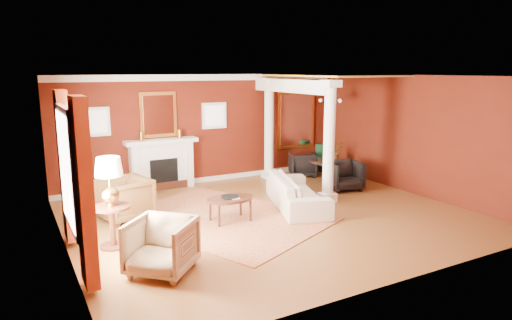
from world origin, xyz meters
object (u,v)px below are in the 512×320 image
armchair_stripe (161,244)px  sofa (297,187)px  coffee_table (230,200)px  armchair_leopard (124,197)px  dining_table (332,166)px  side_table (110,187)px

armchair_stripe → sofa: bearing=70.6°
sofa → coffee_table: bearing=114.5°
armchair_leopard → sofa: bearing=61.6°
dining_table → armchair_stripe: bearing=114.2°
side_table → dining_table: size_ratio=1.11×
armchair_leopard → armchair_stripe: bearing=-15.0°
armchair_leopard → side_table: 1.60m
armchair_stripe → side_table: size_ratio=0.58×
armchair_leopard → armchair_stripe: (-0.09, -2.78, -0.02)m
armchair_leopard → coffee_table: armchair_leopard is taller
armchair_leopard → side_table: size_ratio=0.60×
armchair_leopard → side_table: side_table is taller
sofa → coffee_table: sofa is taller
coffee_table → dining_table: 4.42m
coffee_table → dining_table: (4.03, 1.83, -0.05)m
armchair_leopard → dining_table: size_ratio=0.67×
sofa → armchair_stripe: (-3.66, -1.80, -0.00)m
armchair_leopard → armchair_stripe: armchair_leopard is taller
sofa → side_table: (-4.09, -0.41, 0.62)m
side_table → armchair_leopard: bearing=69.2°
dining_table → armchair_leopard: bearing=90.7°
armchair_leopard → side_table: bearing=-33.9°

